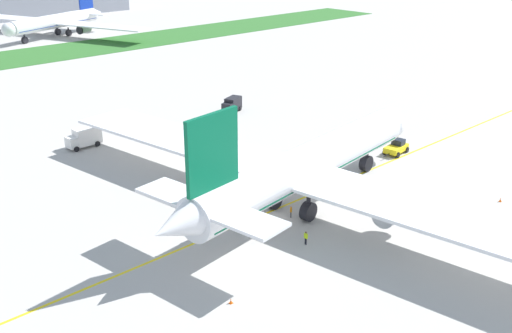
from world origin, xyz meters
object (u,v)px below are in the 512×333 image
Objects in this scene: airliner_foreground at (303,167)px; ground_crew_marshaller_front at (291,210)px; service_truck_fuel_bowser at (232,104)px; service_truck_baggage_loader at (84,137)px; pushback_tug at (396,147)px; ground_crew_wingwalker_port at (306,237)px; traffic_cone_near_nose at (231,301)px; traffic_cone_port_wing at (500,200)px; parked_airliner_far_right at (57,21)px.

ground_crew_marshaller_front is (-3.14, -1.01, -4.63)m from airliner_foreground.
airliner_foreground is 15.02× the size of service_truck_fuel_bowser.
service_truck_baggage_loader is (-6.19, 40.95, 0.72)m from ground_crew_marshaller_front.
airliner_foreground is 26.23m from pushback_tug.
ground_crew_marshaller_front is 41.42m from service_truck_baggage_loader.
ground_crew_wingwalker_port is 14.13m from traffic_cone_near_nose.
airliner_foreground is 44.49m from service_truck_fuel_bowser.
ground_crew_marshaller_front is at bearing -121.76° from service_truck_fuel_bowser.
ground_crew_marshaller_front reaches higher than traffic_cone_port_wing.
traffic_cone_port_wing is at bearing -62.25° from service_truck_baggage_loader.
service_truck_fuel_bowser is at bearing 58.20° from ground_crew_wingwalker_port.
parked_airliner_far_right is (56.65, 151.97, 4.55)m from traffic_cone_near_nose.
service_truck_fuel_bowser is (-4.13, 35.31, 0.48)m from pushback_tug.
pushback_tug is at bearing -46.25° from service_truck_baggage_loader.
ground_crew_marshaller_front is at bearing -105.29° from parked_airliner_far_right.
service_truck_fuel_bowser is (21.47, 38.75, -4.09)m from airliner_foreground.
service_truck_fuel_bowser is (24.61, 39.76, 0.54)m from ground_crew_marshaller_front.
traffic_cone_port_wing is 0.10× the size of service_truck_baggage_loader.
service_truck_fuel_bowser reaches higher than pushback_tug.
pushback_tug is 35.56m from service_truck_fuel_bowser.
service_truck_baggage_loader reaches higher than ground_crew_wingwalker_port.
pushback_tug is 29.09m from ground_crew_marshaller_front.
traffic_cone_port_wing is (27.30, -9.64, -0.72)m from ground_crew_wingwalker_port.
traffic_cone_near_nose is 0.01× the size of parked_airliner_far_right.
ground_crew_wingwalker_port is 2.84× the size of traffic_cone_port_wing.
service_truck_baggage_loader is (11.35, 49.88, 1.39)m from traffic_cone_near_nose.
parked_airliner_far_right is at bearing 75.79° from airliner_foreground.
service_truck_baggage_loader is at bearing 77.19° from traffic_cone_near_nose.
airliner_foreground reaches higher than traffic_cone_near_nose.
ground_crew_marshaller_front is at bearing -162.24° from airliner_foreground.
service_truck_fuel_bowser reaches higher than ground_crew_marshaller_front.
service_truck_fuel_bowser reaches higher than traffic_cone_port_wing.
pushback_tug is 50.53m from service_truck_baggage_loader.
parked_airliner_far_right is at bearing 84.40° from traffic_cone_port_wing.
pushback_tug is 4.02× the size of ground_crew_marshaller_front.
ground_crew_wingwalker_port is at bearing -106.04° from parked_airliner_far_right.
ground_crew_marshaller_front is at bearing 146.49° from traffic_cone_port_wing.
service_truck_baggage_loader reaches higher than ground_crew_marshaller_front.
service_truck_baggage_loader is at bearing 177.79° from service_truck_fuel_bowser.
traffic_cone_port_wing is at bearing -19.45° from ground_crew_wingwalker_port.
parked_airliner_far_right is (42.85, 148.99, 3.83)m from ground_crew_wingwalker_port.
service_truck_fuel_bowser is 104.34m from parked_airliner_far_right.
service_truck_baggage_loader reaches higher than pushback_tug.
traffic_cone_near_nose is (-46.28, -13.38, -0.74)m from pushback_tug.
parked_airliner_far_right is at bearing 66.07° from service_truck_baggage_loader.
traffic_cone_port_wing is at bearing -104.50° from pushback_tug.
pushback_tug is (25.60, 3.44, -4.57)m from airliner_foreground.
ground_crew_wingwalker_port is at bearing -121.80° from service_truck_fuel_bowser.
service_truck_baggage_loader is 30.83m from service_truck_fuel_bowser.
traffic_cone_near_nose is (-13.80, -2.98, -0.72)m from ground_crew_wingwalker_port.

